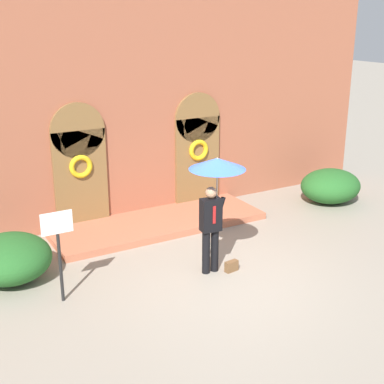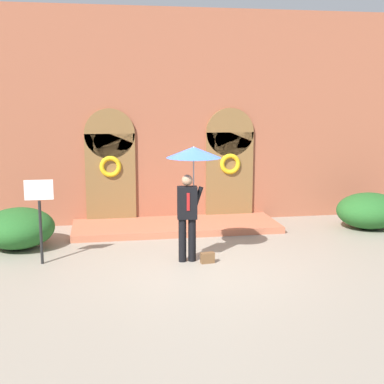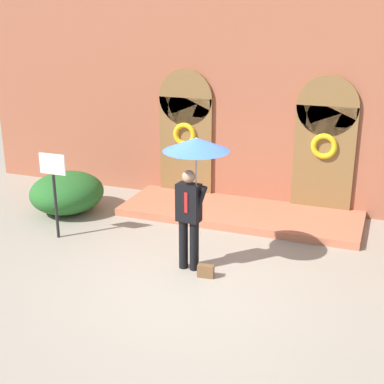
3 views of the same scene
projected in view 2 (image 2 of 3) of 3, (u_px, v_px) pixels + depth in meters
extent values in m
plane|color=gray|center=(198.00, 266.00, 10.69)|extent=(80.00, 80.00, 0.00)
cube|color=#9E563D|center=(169.00, 117.00, 14.27)|extent=(14.00, 0.50, 5.60)
cube|color=brown|center=(111.00, 180.00, 14.00)|extent=(1.30, 0.08, 2.40)
cylinder|color=brown|center=(109.00, 134.00, 13.79)|extent=(1.30, 0.08, 1.30)
cube|color=brown|center=(229.00, 176.00, 14.54)|extent=(1.30, 0.08, 2.40)
cylinder|color=brown|center=(230.00, 132.00, 14.33)|extent=(1.30, 0.08, 1.30)
torus|color=gold|center=(110.00, 167.00, 13.87)|extent=(0.56, 0.12, 0.56)
torus|color=gold|center=(230.00, 164.00, 14.41)|extent=(0.56, 0.12, 0.56)
cube|color=#B56346|center=(176.00, 226.00, 13.63)|extent=(5.20, 1.80, 0.16)
cylinder|color=black|center=(182.00, 240.00, 10.91)|extent=(0.16, 0.16, 0.90)
cylinder|color=black|center=(192.00, 240.00, 10.95)|extent=(0.16, 0.16, 0.90)
cube|color=black|center=(187.00, 203.00, 10.79)|extent=(0.42, 0.28, 0.66)
cube|color=#A51919|center=(188.00, 202.00, 10.66)|extent=(0.06, 0.02, 0.36)
sphere|color=#A87A5B|center=(187.00, 180.00, 10.71)|extent=(0.22, 0.22, 0.22)
cylinder|color=black|center=(198.00, 197.00, 10.81)|extent=(0.22, 0.09, 0.46)
cylinder|color=gray|center=(194.00, 182.00, 10.74)|extent=(0.02, 0.02, 0.98)
cone|color=#284CB7|center=(194.00, 152.00, 10.64)|extent=(1.10, 1.10, 0.22)
cone|color=white|center=(194.00, 151.00, 10.63)|extent=(0.61, 0.60, 0.20)
cube|color=brown|center=(207.00, 258.00, 10.86)|extent=(0.29, 0.15, 0.22)
cylinder|color=black|center=(41.00, 233.00, 10.73)|extent=(0.06, 0.06, 1.30)
cube|color=white|center=(39.00, 190.00, 10.58)|extent=(0.56, 0.03, 0.40)
ellipsoid|color=#235B23|center=(18.00, 228.00, 11.94)|extent=(1.60, 1.71, 0.89)
ellipsoid|color=#235B23|center=(370.00, 211.00, 13.70)|extent=(1.70, 1.49, 0.92)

